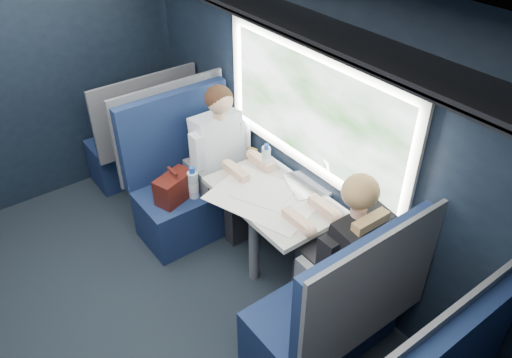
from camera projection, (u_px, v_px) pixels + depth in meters
ground at (156, 331)px, 3.57m from camera, size 2.80×4.20×0.01m
room_shell at (128, 157)px, 2.72m from camera, size 3.00×4.40×2.40m
table at (270, 204)px, 3.68m from camera, size 0.62×1.00×0.74m
seat_bay_near at (190, 184)px, 4.30m from camera, size 1.04×0.62×1.26m
seat_bay_far at (332, 314)px, 3.17m from camera, size 1.04×0.62×1.26m
seat_row_front at (143, 140)px, 4.91m from camera, size 1.04×0.51×1.16m
man at (225, 154)px, 4.14m from camera, size 0.53×0.56×1.32m
woman at (346, 247)px, 3.22m from camera, size 0.53×0.56×1.32m
papers at (264, 198)px, 3.62m from camera, size 0.74×0.89×0.01m
laptop at (313, 175)px, 3.74m from camera, size 0.38×0.42×0.26m
bottle_small at (266, 158)px, 3.86m from camera, size 0.07×0.07×0.23m
cup at (266, 152)px, 4.05m from camera, size 0.07×0.07×0.09m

